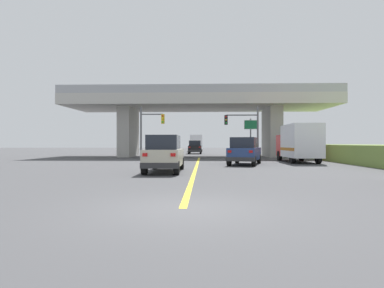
{
  "coord_description": "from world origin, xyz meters",
  "views": [
    {
      "loc": [
        0.51,
        -7.95,
        1.57
      ],
      "look_at": [
        -0.39,
        17.19,
        1.54
      ],
      "focal_mm": 30.89,
      "sensor_mm": 36.0,
      "label": 1
    }
  ],
  "objects_px": {
    "suv_crossing": "(245,151)",
    "sedan_oncoming": "(195,147)",
    "box_truck": "(299,143)",
    "traffic_signal_nearside": "(246,126)",
    "highway_sign": "(251,129)",
    "semi_truck_distant": "(196,143)",
    "suv_lead": "(165,154)",
    "traffic_signal_farside": "(149,127)"
  },
  "relations": [
    {
      "from": "traffic_signal_farside",
      "to": "highway_sign",
      "type": "xyz_separation_m",
      "value": [
        10.7,
        3.38,
        -0.16
      ]
    },
    {
      "from": "traffic_signal_nearside",
      "to": "highway_sign",
      "type": "height_order",
      "value": "traffic_signal_nearside"
    },
    {
      "from": "suv_crossing",
      "to": "highway_sign",
      "type": "distance_m",
      "value": 12.36
    },
    {
      "from": "box_truck",
      "to": "semi_truck_distant",
      "type": "relative_size",
      "value": 0.93
    },
    {
      "from": "sedan_oncoming",
      "to": "traffic_signal_nearside",
      "type": "xyz_separation_m",
      "value": [
        5.52,
        -17.74,
        2.25
      ]
    },
    {
      "from": "suv_crossing",
      "to": "sedan_oncoming",
      "type": "relative_size",
      "value": 1.08
    },
    {
      "from": "suv_crossing",
      "to": "traffic_signal_farside",
      "type": "xyz_separation_m",
      "value": [
        -8.57,
        8.61,
        2.28
      ]
    },
    {
      "from": "box_truck",
      "to": "traffic_signal_nearside",
      "type": "bearing_deg",
      "value": 127.36
    },
    {
      "from": "suv_crossing",
      "to": "highway_sign",
      "type": "height_order",
      "value": "highway_sign"
    },
    {
      "from": "suv_lead",
      "to": "sedan_oncoming",
      "type": "distance_m",
      "value": 32.52
    },
    {
      "from": "traffic_signal_nearside",
      "to": "highway_sign",
      "type": "distance_m",
      "value": 3.81
    },
    {
      "from": "suv_lead",
      "to": "box_truck",
      "type": "height_order",
      "value": "box_truck"
    },
    {
      "from": "box_truck",
      "to": "traffic_signal_farside",
      "type": "bearing_deg",
      "value": 158.81
    },
    {
      "from": "highway_sign",
      "to": "sedan_oncoming",
      "type": "bearing_deg",
      "value": 114.85
    },
    {
      "from": "traffic_signal_nearside",
      "to": "semi_truck_distant",
      "type": "height_order",
      "value": "traffic_signal_nearside"
    },
    {
      "from": "suv_lead",
      "to": "highway_sign",
      "type": "relative_size",
      "value": 1.1
    },
    {
      "from": "semi_truck_distant",
      "to": "suv_crossing",
      "type": "bearing_deg",
      "value": -83.67
    },
    {
      "from": "box_truck",
      "to": "sedan_oncoming",
      "type": "xyz_separation_m",
      "value": [
        -9.29,
        22.68,
        -0.62
      ]
    },
    {
      "from": "box_truck",
      "to": "traffic_signal_farside",
      "type": "height_order",
      "value": "traffic_signal_farside"
    },
    {
      "from": "suv_lead",
      "to": "box_truck",
      "type": "bearing_deg",
      "value": 44.25
    },
    {
      "from": "traffic_signal_nearside",
      "to": "sedan_oncoming",
      "type": "bearing_deg",
      "value": 107.29
    },
    {
      "from": "suv_lead",
      "to": "box_truck",
      "type": "xyz_separation_m",
      "value": [
        10.1,
        9.84,
        0.62
      ]
    },
    {
      "from": "box_truck",
      "to": "sedan_oncoming",
      "type": "height_order",
      "value": "box_truck"
    },
    {
      "from": "suv_lead",
      "to": "traffic_signal_farside",
      "type": "xyz_separation_m",
      "value": [
        -3.38,
        15.06,
        2.28
      ]
    },
    {
      "from": "suv_crossing",
      "to": "traffic_signal_nearside",
      "type": "xyz_separation_m",
      "value": [
        1.14,
        8.32,
        2.25
      ]
    },
    {
      "from": "traffic_signal_nearside",
      "to": "semi_truck_distant",
      "type": "distance_m",
      "value": 32.68
    },
    {
      "from": "suv_lead",
      "to": "traffic_signal_nearside",
      "type": "height_order",
      "value": "traffic_signal_nearside"
    },
    {
      "from": "suv_crossing",
      "to": "sedan_oncoming",
      "type": "height_order",
      "value": "same"
    },
    {
      "from": "suv_crossing",
      "to": "traffic_signal_nearside",
      "type": "distance_m",
      "value": 8.69
    },
    {
      "from": "highway_sign",
      "to": "semi_truck_distant",
      "type": "bearing_deg",
      "value": 103.1
    },
    {
      "from": "sedan_oncoming",
      "to": "traffic_signal_farside",
      "type": "relative_size",
      "value": 0.87
    },
    {
      "from": "suv_lead",
      "to": "suv_crossing",
      "type": "distance_m",
      "value": 8.28
    },
    {
      "from": "suv_lead",
      "to": "traffic_signal_farside",
      "type": "bearing_deg",
      "value": 102.65
    },
    {
      "from": "suv_lead",
      "to": "suv_crossing",
      "type": "xyz_separation_m",
      "value": [
        5.19,
        6.46,
        0.0
      ]
    },
    {
      "from": "traffic_signal_nearside",
      "to": "highway_sign",
      "type": "relative_size",
      "value": 1.21
    },
    {
      "from": "suv_lead",
      "to": "traffic_signal_farside",
      "type": "relative_size",
      "value": 0.9
    },
    {
      "from": "suv_crossing",
      "to": "traffic_signal_nearside",
      "type": "height_order",
      "value": "traffic_signal_nearside"
    },
    {
      "from": "sedan_oncoming",
      "to": "traffic_signal_nearside",
      "type": "relative_size",
      "value": 0.88
    },
    {
      "from": "sedan_oncoming",
      "to": "semi_truck_distant",
      "type": "height_order",
      "value": "semi_truck_distant"
    },
    {
      "from": "traffic_signal_farside",
      "to": "semi_truck_distant",
      "type": "height_order",
      "value": "traffic_signal_farside"
    },
    {
      "from": "semi_truck_distant",
      "to": "suv_lead",
      "type": "bearing_deg",
      "value": -90.85
    },
    {
      "from": "suv_crossing",
      "to": "traffic_signal_farside",
      "type": "bearing_deg",
      "value": 149.95
    }
  ]
}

